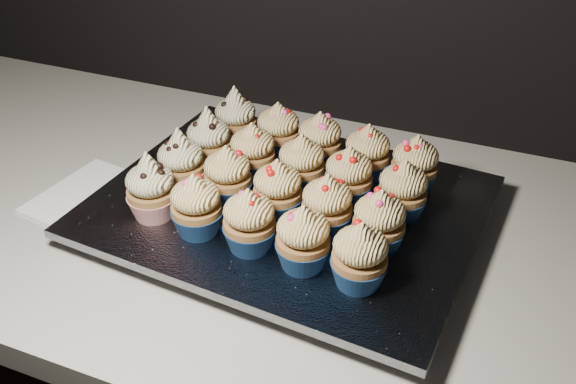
# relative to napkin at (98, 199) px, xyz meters

# --- Properties ---
(worktop) EXTENTS (2.44, 0.64, 0.04)m
(worktop) POSITION_rel_napkin_xyz_m (0.39, 0.06, -0.02)
(worktop) COLOR beige
(worktop) RESTS_ON cabinet
(napkin) EXTENTS (0.18, 0.18, 0.00)m
(napkin) POSITION_rel_napkin_xyz_m (0.00, 0.00, 0.00)
(napkin) COLOR white
(napkin) RESTS_ON worktop
(baking_tray) EXTENTS (0.48, 0.38, 0.02)m
(baking_tray) POSITION_rel_napkin_xyz_m (0.27, 0.05, 0.01)
(baking_tray) COLOR black
(baking_tray) RESTS_ON worktop
(foil_lining) EXTENTS (0.52, 0.42, 0.01)m
(foil_lining) POSITION_rel_napkin_xyz_m (0.27, 0.05, 0.03)
(foil_lining) COLOR silver
(foil_lining) RESTS_ON baking_tray
(cupcake_0) EXTENTS (0.06, 0.06, 0.10)m
(cupcake_0) POSITION_rel_napkin_xyz_m (0.12, -0.04, 0.07)
(cupcake_0) COLOR #AC1C17
(cupcake_0) RESTS_ON foil_lining
(cupcake_1) EXTENTS (0.06, 0.06, 0.08)m
(cupcake_1) POSITION_rel_napkin_xyz_m (0.19, -0.05, 0.07)
(cupcake_1) COLOR navy
(cupcake_1) RESTS_ON foil_lining
(cupcake_2) EXTENTS (0.06, 0.06, 0.08)m
(cupcake_2) POSITION_rel_napkin_xyz_m (0.26, -0.05, 0.07)
(cupcake_2) COLOR navy
(cupcake_2) RESTS_ON foil_lining
(cupcake_3) EXTENTS (0.06, 0.06, 0.08)m
(cupcake_3) POSITION_rel_napkin_xyz_m (0.33, -0.06, 0.07)
(cupcake_3) COLOR navy
(cupcake_3) RESTS_ON foil_lining
(cupcake_4) EXTENTS (0.06, 0.06, 0.08)m
(cupcake_4) POSITION_rel_napkin_xyz_m (0.40, -0.06, 0.07)
(cupcake_4) COLOR navy
(cupcake_4) RESTS_ON foil_lining
(cupcake_5) EXTENTS (0.06, 0.06, 0.10)m
(cupcake_5) POSITION_rel_napkin_xyz_m (0.13, 0.03, 0.07)
(cupcake_5) COLOR #AC1C17
(cupcake_5) RESTS_ON foil_lining
(cupcake_6) EXTENTS (0.06, 0.06, 0.08)m
(cupcake_6) POSITION_rel_napkin_xyz_m (0.20, 0.03, 0.07)
(cupcake_6) COLOR navy
(cupcake_6) RESTS_ON foil_lining
(cupcake_7) EXTENTS (0.06, 0.06, 0.08)m
(cupcake_7) POSITION_rel_napkin_xyz_m (0.27, 0.02, 0.07)
(cupcake_7) COLOR navy
(cupcake_7) RESTS_ON foil_lining
(cupcake_8) EXTENTS (0.06, 0.06, 0.08)m
(cupcake_8) POSITION_rel_napkin_xyz_m (0.33, 0.01, 0.07)
(cupcake_8) COLOR navy
(cupcake_8) RESTS_ON foil_lining
(cupcake_9) EXTENTS (0.06, 0.06, 0.08)m
(cupcake_9) POSITION_rel_napkin_xyz_m (0.40, 0.00, 0.07)
(cupcake_9) COLOR navy
(cupcake_9) RESTS_ON foil_lining
(cupcake_10) EXTENTS (0.06, 0.06, 0.10)m
(cupcake_10) POSITION_rel_napkin_xyz_m (0.13, 0.10, 0.07)
(cupcake_10) COLOR #AC1C17
(cupcake_10) RESTS_ON foil_lining
(cupcake_11) EXTENTS (0.06, 0.06, 0.08)m
(cupcake_11) POSITION_rel_napkin_xyz_m (0.20, 0.09, 0.07)
(cupcake_11) COLOR navy
(cupcake_11) RESTS_ON foil_lining
(cupcake_12) EXTENTS (0.06, 0.06, 0.08)m
(cupcake_12) POSITION_rel_napkin_xyz_m (0.27, 0.09, 0.07)
(cupcake_12) COLOR navy
(cupcake_12) RESTS_ON foil_lining
(cupcake_13) EXTENTS (0.06, 0.06, 0.08)m
(cupcake_13) POSITION_rel_napkin_xyz_m (0.34, 0.08, 0.07)
(cupcake_13) COLOR navy
(cupcake_13) RESTS_ON foil_lining
(cupcake_14) EXTENTS (0.06, 0.06, 0.08)m
(cupcake_14) POSITION_rel_napkin_xyz_m (0.41, 0.08, 0.07)
(cupcake_14) COLOR navy
(cupcake_14) RESTS_ON foil_lining
(cupcake_15) EXTENTS (0.06, 0.06, 0.10)m
(cupcake_15) POSITION_rel_napkin_xyz_m (0.14, 0.17, 0.07)
(cupcake_15) COLOR #AC1C17
(cupcake_15) RESTS_ON foil_lining
(cupcake_16) EXTENTS (0.06, 0.06, 0.08)m
(cupcake_16) POSITION_rel_napkin_xyz_m (0.21, 0.16, 0.07)
(cupcake_16) COLOR navy
(cupcake_16) RESTS_ON foil_lining
(cupcake_17) EXTENTS (0.06, 0.06, 0.08)m
(cupcake_17) POSITION_rel_napkin_xyz_m (0.27, 0.16, 0.07)
(cupcake_17) COLOR navy
(cupcake_17) RESTS_ON foil_lining
(cupcake_18) EXTENTS (0.06, 0.06, 0.08)m
(cupcake_18) POSITION_rel_napkin_xyz_m (0.35, 0.15, 0.07)
(cupcake_18) COLOR navy
(cupcake_18) RESTS_ON foil_lining
(cupcake_19) EXTENTS (0.06, 0.06, 0.08)m
(cupcake_19) POSITION_rel_napkin_xyz_m (0.41, 0.14, 0.07)
(cupcake_19) COLOR navy
(cupcake_19) RESTS_ON foil_lining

